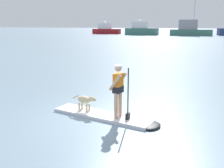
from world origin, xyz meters
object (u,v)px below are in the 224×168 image
object	(u,v)px
dog	(85,100)
moored_boat_starboard	(190,30)
moored_boat_center	(106,30)
paddleboard	(108,117)
person_paddler	(119,87)
moored_boat_port	(141,30)

from	to	relation	value
dog	moored_boat_starboard	xyz separation A→B (m)	(-0.75, 65.60, 1.08)
moored_boat_center	paddleboard	bearing A→B (deg)	-68.94
person_paddler	moored_boat_port	bearing A→B (deg)	102.98
dog	moored_boat_starboard	size ratio (longest dim) A/B	0.09
moored_boat_center	moored_boat_starboard	xyz separation A→B (m)	(25.62, -5.01, 0.32)
paddleboard	person_paddler	world-z (taller)	person_paddler
dog	moored_boat_center	size ratio (longest dim) A/B	0.11
moored_boat_center	moored_boat_starboard	bearing A→B (deg)	-11.07
dog	moored_boat_port	distance (m)	67.73
moored_boat_port	paddleboard	bearing A→B (deg)	-77.33
dog	moored_boat_starboard	bearing A→B (deg)	90.66
person_paddler	moored_boat_port	size ratio (longest dim) A/B	0.19
dog	moored_boat_center	world-z (taller)	moored_boat_center
paddleboard	person_paddler	xyz separation A→B (m)	(0.39, -0.08, 1.04)
dog	paddleboard	bearing A→B (deg)	-10.95
moored_boat_port	moored_boat_center	bearing A→B (deg)	160.52
moored_boat_port	moored_boat_starboard	bearing A→B (deg)	-2.83
paddleboard	moored_boat_starboard	distance (m)	65.80
dog	moored_boat_starboard	world-z (taller)	moored_boat_starboard
moored_boat_center	moored_boat_port	distance (m)	13.06
paddleboard	dog	xyz separation A→B (m)	(-0.88, 0.17, 0.42)
moored_boat_port	moored_boat_starboard	xyz separation A→B (m)	(13.30, -0.66, 0.15)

